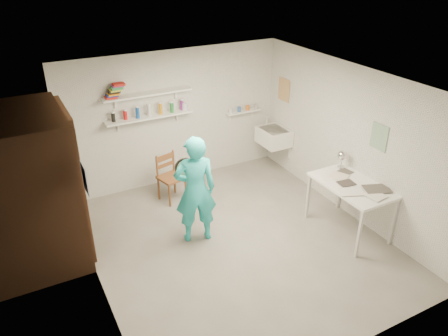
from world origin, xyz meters
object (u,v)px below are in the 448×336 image
belfast_sink (274,137)px  wooden_chair (172,178)px  man (195,190)px  work_table (349,208)px  desk_lamp (342,155)px  wall_clock (185,168)px

belfast_sink → wooden_chair: (-2.13, -0.13, -0.27)m
man → work_table: size_ratio=1.36×
wooden_chair → desk_lamp: desk_lamp is taller
wall_clock → wooden_chair: 1.21m
man → wall_clock: man is taller
work_table → desk_lamp: 0.82m
wooden_chair → work_table: wooden_chair is taller
belfast_sink → wall_clock: 2.57m
wooden_chair → man: bearing=-108.9°
wooden_chair → desk_lamp: (2.22, -1.61, 0.60)m
belfast_sink → desk_lamp: bearing=-87.0°
work_table → desk_lamp: size_ratio=8.00×
wall_clock → work_table: (2.17, -1.11, -0.70)m
wall_clock → man: bearing=-62.8°
belfast_sink → work_table: bearing=-92.8°
desk_lamp → work_table: bearing=-112.4°
wall_clock → desk_lamp: wall_clock is taller
man → desk_lamp: man is taller
belfast_sink → man: size_ratio=0.36×
belfast_sink → work_table: (-0.11, -2.22, -0.29)m
man → wall_clock: 0.35m
belfast_sink → work_table: size_ratio=0.49×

